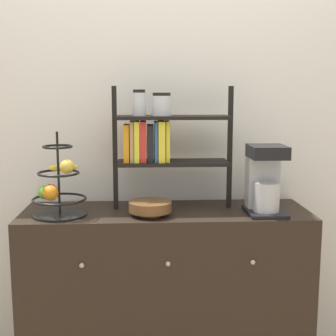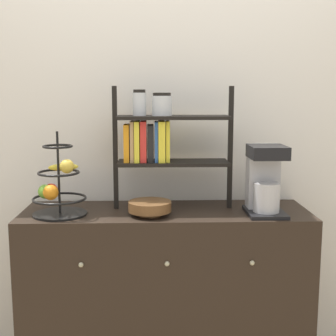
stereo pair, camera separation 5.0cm
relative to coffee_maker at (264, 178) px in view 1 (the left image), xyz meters
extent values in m
cube|color=silver|center=(-0.50, 0.34, 0.20)|extent=(7.00, 0.05, 2.60)
cube|color=black|center=(-0.50, 0.06, -0.64)|extent=(1.49, 0.47, 0.92)
sphere|color=#B2AD8C|center=(-0.91, -0.18, -0.38)|extent=(0.02, 0.02, 0.02)
sphere|color=#B2AD8C|center=(-0.50, -0.18, -0.38)|extent=(0.02, 0.02, 0.02)
sphere|color=#B2AD8C|center=(-0.09, -0.18, -0.38)|extent=(0.02, 0.02, 0.02)
cube|color=black|center=(0.00, -0.03, -0.17)|extent=(0.19, 0.25, 0.02)
cube|color=#B7B7BC|center=(0.00, 0.04, 0.01)|extent=(0.16, 0.10, 0.33)
cylinder|color=#B7B7BC|center=(0.00, -0.05, -0.09)|extent=(0.13, 0.13, 0.15)
cube|color=black|center=(0.00, -0.04, 0.14)|extent=(0.18, 0.20, 0.06)
cylinder|color=black|center=(-1.04, -0.01, -0.17)|extent=(0.27, 0.27, 0.01)
cylinder|color=black|center=(-1.04, -0.01, 0.04)|extent=(0.01, 0.01, 0.41)
torus|color=black|center=(-1.04, -0.01, -0.09)|extent=(0.27, 0.27, 0.01)
torus|color=black|center=(-1.04, -0.01, 0.04)|extent=(0.21, 0.21, 0.01)
torus|color=black|center=(-1.04, -0.01, 0.17)|extent=(0.15, 0.15, 0.01)
sphere|color=red|center=(-1.09, 0.01, -0.06)|extent=(0.07, 0.07, 0.07)
sphere|color=#6BAD33|center=(-1.11, -0.01, -0.06)|extent=(0.07, 0.07, 0.07)
sphere|color=orange|center=(-1.07, -0.04, -0.06)|extent=(0.08, 0.08, 0.08)
ellipsoid|color=yellow|center=(-1.02, 0.03, 0.06)|extent=(0.15, 0.07, 0.04)
sphere|color=gold|center=(-0.99, -0.03, 0.07)|extent=(0.07, 0.07, 0.07)
cylinder|color=brown|center=(-0.59, -0.04, -0.17)|extent=(0.12, 0.12, 0.02)
cylinder|color=brown|center=(-0.59, -0.04, -0.13)|extent=(0.22, 0.22, 0.05)
cube|color=black|center=(-0.77, 0.12, 0.14)|extent=(0.02, 0.02, 0.64)
cube|color=black|center=(-0.16, 0.12, 0.14)|extent=(0.02, 0.02, 0.64)
cube|color=black|center=(-0.46, 0.12, 0.07)|extent=(0.58, 0.20, 0.02)
cube|color=black|center=(-0.46, 0.12, 0.31)|extent=(0.58, 0.20, 0.02)
cube|color=orange|center=(-0.70, 0.12, 0.17)|extent=(0.03, 0.13, 0.19)
cube|color=tan|center=(-0.68, 0.12, 0.18)|extent=(0.02, 0.14, 0.21)
cube|color=yellow|center=(-0.65, 0.12, 0.18)|extent=(0.03, 0.16, 0.21)
cube|color=red|center=(-0.62, 0.12, 0.18)|extent=(0.03, 0.14, 0.21)
cube|color=black|center=(-0.58, 0.12, 0.17)|extent=(0.03, 0.13, 0.19)
cube|color=#2D599E|center=(-0.55, 0.12, 0.18)|extent=(0.02, 0.14, 0.21)
cube|color=yellow|center=(-0.52, 0.12, 0.18)|extent=(0.03, 0.16, 0.21)
cube|color=yellow|center=(-0.49, 0.12, 0.18)|extent=(0.02, 0.13, 0.21)
cylinder|color=silver|center=(-0.64, 0.12, 0.37)|extent=(0.07, 0.07, 0.12)
cylinder|color=black|center=(-0.64, 0.12, 0.44)|extent=(0.06, 0.06, 0.02)
cylinder|color=silver|center=(-0.52, 0.12, 0.37)|extent=(0.10, 0.10, 0.10)
cylinder|color=black|center=(-0.52, 0.12, 0.42)|extent=(0.09, 0.09, 0.02)
camera|label=1|loc=(-0.61, -2.32, 0.43)|focal=50.00mm
camera|label=2|loc=(-0.56, -2.32, 0.43)|focal=50.00mm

